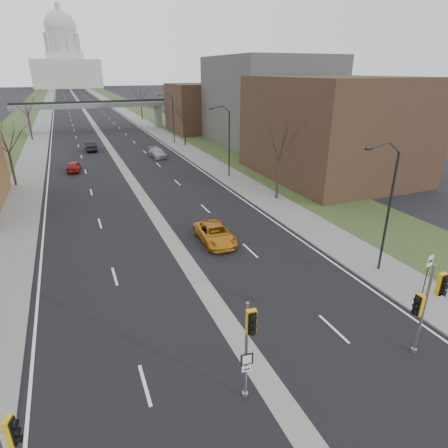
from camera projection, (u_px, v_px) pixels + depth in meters
ground at (268, 384)px, 16.30m from camera, size 700.00×700.00×0.00m
road_surface at (81, 106)px, 144.48m from camera, size 20.00×600.00×0.01m
median_strip at (81, 106)px, 144.49m from camera, size 1.20×600.00×0.02m
sidewalk_right at (113, 104)px, 148.70m from camera, size 4.00×600.00×0.12m
sidewalk_left at (47, 106)px, 140.23m from camera, size 4.00×600.00×0.12m
grass_verge_right at (128, 104)px, 150.82m from camera, size 8.00×600.00×0.10m
grass_verge_left at (30, 107)px, 138.12m from camera, size 8.00×600.00×0.10m
commercial_block_near at (332, 128)px, 46.41m from camera, size 16.00×20.00×12.00m
commercial_block_mid at (268, 101)px, 67.76m from camera, size 18.00×22.00×15.00m
commercial_block_far at (204, 108)px, 81.98m from camera, size 14.00×14.00×10.00m
pedestrian_bridge at (95, 108)px, 82.82m from camera, size 34.00×3.00×6.45m
capitol at (65, 62)px, 282.67m from camera, size 48.00×42.00×55.75m
streetlight_near at (386, 172)px, 22.66m from camera, size 2.61×0.20×8.70m
streetlight_mid at (223, 122)px, 44.88m from camera, size 2.61×0.20×8.70m
streetlight_far at (168, 105)px, 67.09m from camera, size 2.61×0.20×8.70m
tree_left_b at (5, 132)px, 41.82m from camera, size 6.75×6.75×8.81m
tree_left_c at (25, 102)px, 70.56m from camera, size 7.65×7.65×9.99m
tree_right_a at (280, 136)px, 37.16m from camera, size 7.20×7.20×9.40m
tree_right_b at (184, 112)px, 65.67m from camera, size 6.30×6.30×8.22m
tree_right_c at (140, 93)px, 99.39m from camera, size 7.65×7.65×9.99m
signal_pole_median at (249, 338)px, 14.25m from camera, size 0.54×0.77×4.64m
signal_pole_right at (428, 300)px, 16.76m from camera, size 0.90×0.83×4.80m
speed_limit_sign at (428, 268)px, 22.05m from camera, size 0.55×0.15×2.58m
car_left_near at (73, 166)px, 50.31m from camera, size 2.07×4.28×1.41m
car_left_far at (91, 146)px, 63.33m from camera, size 1.80×4.85×1.58m
car_right_near at (215, 234)px, 29.55m from camera, size 2.47×5.13×1.41m
car_right_mid at (157, 153)px, 58.48m from camera, size 2.29×4.87×1.37m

